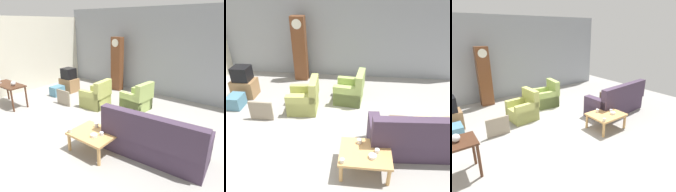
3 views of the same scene
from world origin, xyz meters
TOP-DOWN VIEW (x-y plane):
  - ground_plane at (0.00, 0.00)m, footprint 10.40×10.40m
  - garage_door_wall at (0.00, 3.60)m, footprint 8.40×0.16m
  - pegboard_wall_left at (-4.20, 0.40)m, footprint 0.12×6.40m
  - couch_floral at (1.97, -0.19)m, footprint 2.16×1.02m
  - armchair_olive_near at (-0.78, 1.14)m, footprint 0.85×0.82m
  - armchair_olive_far at (0.42, 1.74)m, footprint 0.87×0.84m
  - coffee_table_wood at (0.84, -0.79)m, footprint 0.96×0.76m
  - console_table_dark at (-3.17, -0.53)m, footprint 1.30×0.56m
  - grandfather_clock at (-1.35, 3.07)m, footprint 0.44×0.30m
  - tv_stand_cabinet at (-2.77, 1.72)m, footprint 0.68×0.52m
  - tv_crt at (-2.77, 1.72)m, footprint 0.48×0.44m
  - framed_picture_leaning at (-1.78, 0.57)m, footprint 0.60×0.05m
  - storage_box_blue at (-2.72, 1.07)m, footprint 0.38×0.47m
  - glass_dome_cloche at (-2.85, -0.51)m, footprint 0.15×0.15m
  - cup_white_porcelain at (0.72, -0.56)m, footprint 0.09×0.09m
  - cup_blue_rimmed at (1.05, -0.77)m, footprint 0.09×0.09m
  - cup_cream_tall at (0.44, -1.09)m, footprint 0.08×0.08m
  - bowl_white_stacked at (0.97, -0.91)m, footprint 0.14×0.14m
  - wine_glass_mid at (-3.46, -0.63)m, footprint 0.08×0.08m

SIDE VIEW (x-z plane):
  - ground_plane at x=0.00m, z-range 0.00..0.00m
  - storage_box_blue at x=-2.72m, z-range 0.00..0.36m
  - framed_picture_leaning at x=-1.78m, z-range 0.00..0.51m
  - tv_stand_cabinet at x=-2.77m, z-range 0.00..0.52m
  - armchair_olive_near at x=-0.78m, z-range -0.15..0.77m
  - armchair_olive_far at x=0.42m, z-range -0.15..0.77m
  - couch_floral at x=1.97m, z-range -0.16..0.88m
  - coffee_table_wood at x=0.84m, z-range 0.16..0.60m
  - bowl_white_stacked at x=0.97m, z-range 0.44..0.50m
  - cup_blue_rimmed at x=1.05m, z-range 0.44..0.51m
  - cup_cream_tall at x=0.44m, z-range 0.44..0.52m
  - cup_white_porcelain at x=0.72m, z-range 0.44..0.53m
  - console_table_dark at x=-3.17m, z-range 0.27..1.01m
  - tv_crt at x=-2.77m, z-range 0.52..0.94m
  - glass_dome_cloche at x=-2.85m, z-range 0.75..0.90m
  - wine_glass_mid at x=-3.46m, z-range 0.78..0.96m
  - grandfather_clock at x=-1.35m, z-range 0.01..2.13m
  - pegboard_wall_left at x=-4.20m, z-range 0.00..2.88m
  - garage_door_wall at x=0.00m, z-range 0.00..3.20m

